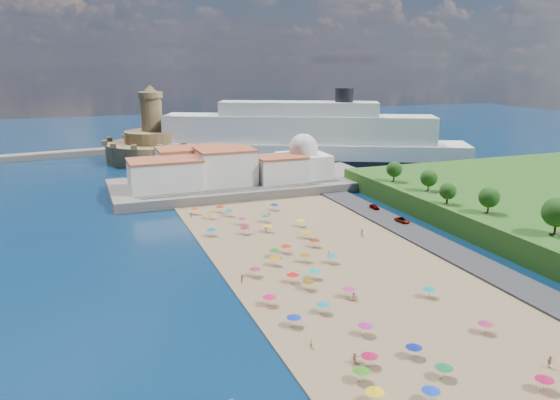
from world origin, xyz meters
name	(u,v)px	position (x,y,z in m)	size (l,w,h in m)	color
ground	(304,265)	(0.00, 0.00, 0.00)	(700.00, 700.00, 0.00)	#071938
terrace	(247,184)	(10.00, 73.00, 1.50)	(90.00, 36.00, 3.00)	#59544C
jetty	(165,170)	(-12.00, 108.00, 1.20)	(18.00, 70.00, 2.40)	#59544C
waterfront_buildings	(208,168)	(-3.05, 73.64, 7.88)	(57.00, 29.00, 11.00)	silver
domed_building	(303,160)	(30.00, 71.00, 8.97)	(16.00, 16.00, 15.00)	silver
fortress	(153,145)	(-12.00, 138.00, 6.68)	(40.00, 40.00, 32.40)	olive
cruise_ship	(299,140)	(45.74, 113.02, 9.25)	(138.27, 80.73, 31.25)	black
beach_parasols	(307,270)	(-2.58, -7.63, 2.15)	(31.52, 113.05, 2.20)	gray
beachgoers	(312,260)	(1.63, -0.74, 1.12)	(37.63, 92.72, 1.86)	tan
parked_cars	(431,234)	(36.00, 4.92, 1.34)	(2.66, 78.36, 1.32)	gray
hillside_trees	(522,209)	(49.41, -9.14, 10.09)	(14.14, 103.57, 8.20)	#382314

